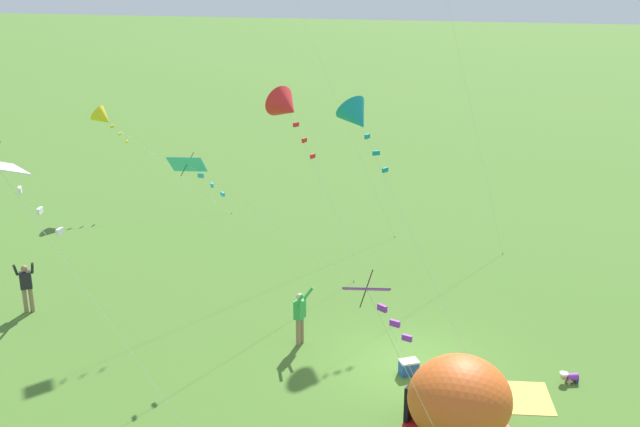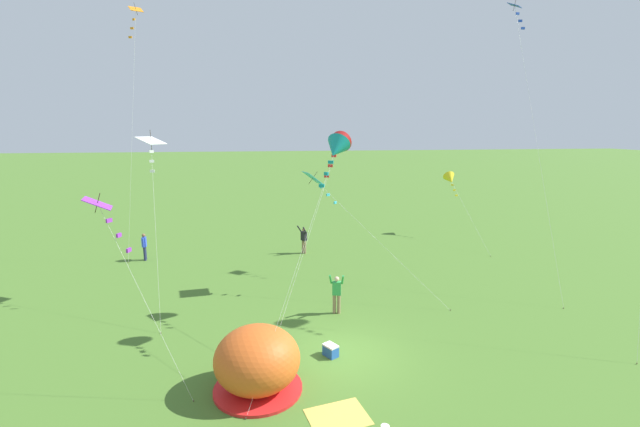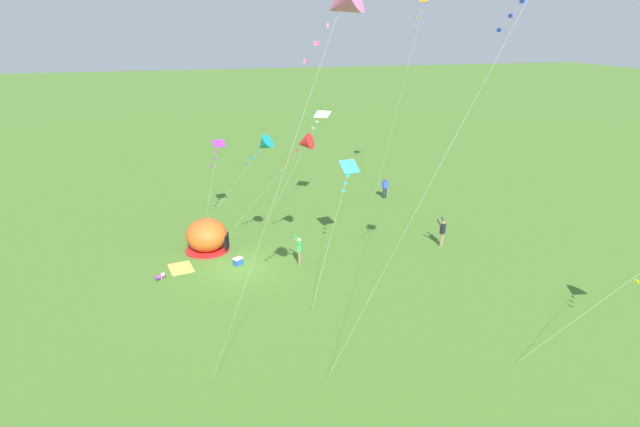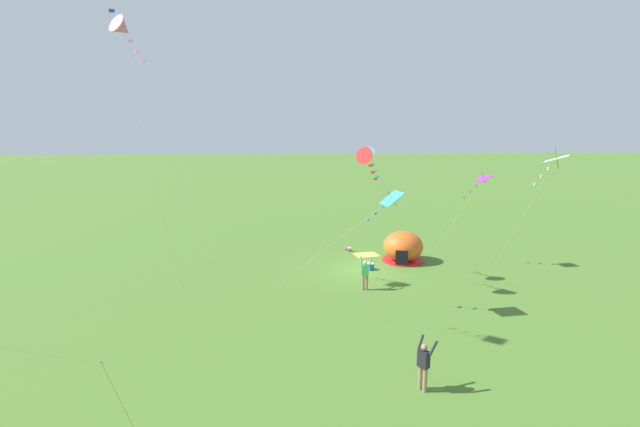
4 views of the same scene
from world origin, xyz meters
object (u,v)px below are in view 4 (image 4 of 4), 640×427
Objects in this scene: cooler_box at (369,266)px; kite_red at (367,158)px; popup_tent at (403,247)px; kite_cyan at (388,202)px; kite_teal at (369,157)px; person_flying_kite at (365,273)px; kite_pink at (123,28)px; person_arms_raised at (424,364)px; kite_white at (554,163)px; toddler_crawling at (348,249)px; kite_purple at (480,182)px.

kite_red is at bearing 75.59° from cooler_box.
popup_tent reaches higher than cooler_box.
kite_teal is at bearing -90.32° from kite_cyan.
person_flying_kite is 0.13× the size of kite_pink.
person_flying_kite is at bearing -88.22° from person_arms_raised.
kite_cyan is (0.03, 4.97, -1.81)m from kite_teal.
popup_tent is 11.77m from kite_white.
kite_white reaches higher than kite_teal.
person_flying_kite is 0.24× the size of kite_teal.
cooler_box is 1.17× the size of toddler_crawling.
toddler_crawling is 0.04× the size of kite_pink.
kite_white is at bearing 135.49° from cooler_box.
kite_teal is 9.38m from kite_white.
person_flying_kite is at bearing 88.68° from toddler_crawling.
kite_teal reaches higher than popup_tent.
toddler_crawling is 8.11m from person_flying_kite.
cooler_box is at bearing -44.51° from kite_white.
kite_cyan is 3.41m from kite_red.
popup_tent is 0.45× the size of kite_cyan.
popup_tent is at bearing -102.43° from person_arms_raised.
kite_purple is at bearing -177.62° from cooler_box.
cooler_box reaches higher than toddler_crawling.
kite_white is at bearing 117.63° from popup_tent.
kite_white is (-8.16, 3.52, 6.39)m from person_flying_kite.
toddler_crawling is 9.53m from kite_teal.
kite_red is (0.38, -9.26, 6.47)m from person_arms_raised.
kite_red is (0.27, 8.44, 7.29)m from toddler_crawling.
kite_purple is (0.05, -7.40, -1.76)m from kite_white.
kite_teal is 0.99× the size of kite_white.
kite_cyan is at bearing 100.23° from kite_red.
kite_cyan reaches higher than person_flying_kite.
kite_cyan is at bearing 97.56° from person_flying_kite.
popup_tent is at bearing -123.14° from kite_red.
kite_cyan is 10.42m from kite_purple.
toddler_crawling is 0.09× the size of kite_cyan.
kite_teal is at bearing 15.06° from kite_purple.
kite_red reaches higher than cooler_box.
person_flying_kite is at bearing 55.64° from popup_tent.
person_flying_kite is at bearing 76.20° from kite_teal.
kite_teal reaches higher than kite_purple.
kite_pink is at bearing 26.87° from toddler_crawling.
toddler_crawling is 11.15m from kite_red.
popup_tent is 9.31m from kite_red.
kite_purple reaches higher than kite_cyan.
kite_pink is (13.02, -11.16, 13.08)m from person_arms_raised.
kite_purple reaches higher than toddler_crawling.
popup_tent is 6.34m from person_flying_kite.
kite_pink is at bearing -40.59° from person_arms_raised.
kite_pink is at bearing -6.83° from person_flying_kite.
kite_cyan reaches higher than person_arms_raised.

